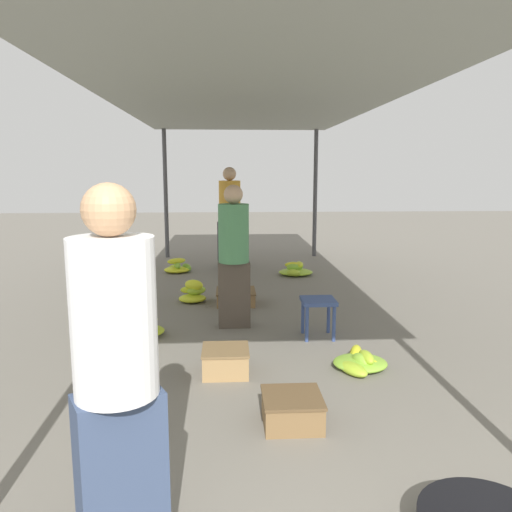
{
  "coord_description": "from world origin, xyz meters",
  "views": [
    {
      "loc": [
        -0.27,
        -1.27,
        1.67
      ],
      "look_at": [
        0.0,
        3.46,
        0.88
      ],
      "focal_mm": 35.0,
      "sensor_mm": 36.0,
      "label": 1
    }
  ],
  "objects_px": {
    "banana_pile_left_0": "(142,326)",
    "shopper_walking_mid": "(234,254)",
    "banana_pile_left_1": "(193,293)",
    "banana_pile_right_0": "(360,362)",
    "shopper_walking_far": "(230,216)",
    "vendor_foreground": "(117,373)",
    "crate_far": "(226,361)",
    "crate_near": "(292,410)",
    "banana_pile_right_1": "(296,270)",
    "banana_pile_left_2": "(178,267)",
    "stool": "(318,306)",
    "crate_mid": "(236,297)"
  },
  "relations": [
    {
      "from": "vendor_foreground",
      "to": "crate_far",
      "type": "bearing_deg",
      "value": 77.69
    },
    {
      "from": "banana_pile_left_2",
      "to": "crate_far",
      "type": "bearing_deg",
      "value": -79.27
    },
    {
      "from": "vendor_foreground",
      "to": "banana_pile_right_0",
      "type": "xyz_separation_m",
      "value": [
        1.59,
        2.04,
        -0.79
      ]
    },
    {
      "from": "banana_pile_right_1",
      "to": "shopper_walking_mid",
      "type": "distance_m",
      "value": 3.01
    },
    {
      "from": "banana_pile_right_1",
      "to": "banana_pile_left_0",
      "type": "bearing_deg",
      "value": -123.9
    },
    {
      "from": "banana_pile_left_0",
      "to": "banana_pile_left_1",
      "type": "xyz_separation_m",
      "value": [
        0.44,
        1.36,
        0.01
      ]
    },
    {
      "from": "banana_pile_left_1",
      "to": "shopper_walking_far",
      "type": "height_order",
      "value": "shopper_walking_far"
    },
    {
      "from": "banana_pile_left_1",
      "to": "stool",
      "type": "bearing_deg",
      "value": -47.83
    },
    {
      "from": "banana_pile_left_1",
      "to": "crate_mid",
      "type": "distance_m",
      "value": 0.57
    },
    {
      "from": "crate_mid",
      "to": "stool",
      "type": "bearing_deg",
      "value": -59.16
    },
    {
      "from": "shopper_walking_mid",
      "to": "shopper_walking_far",
      "type": "bearing_deg",
      "value": 90.4
    },
    {
      "from": "banana_pile_left_1",
      "to": "shopper_walking_mid",
      "type": "height_order",
      "value": "shopper_walking_mid"
    },
    {
      "from": "vendor_foreground",
      "to": "banana_pile_right_0",
      "type": "bearing_deg",
      "value": 52.03
    },
    {
      "from": "banana_pile_left_1",
      "to": "crate_near",
      "type": "bearing_deg",
      "value": -75.02
    },
    {
      "from": "banana_pile_left_1",
      "to": "shopper_walking_far",
      "type": "relative_size",
      "value": 0.25
    },
    {
      "from": "banana_pile_left_0",
      "to": "crate_near",
      "type": "bearing_deg",
      "value": -55.62
    },
    {
      "from": "banana_pile_left_2",
      "to": "shopper_walking_far",
      "type": "relative_size",
      "value": 0.28
    },
    {
      "from": "vendor_foreground",
      "to": "banana_pile_left_2",
      "type": "bearing_deg",
      "value": 93.49
    },
    {
      "from": "stool",
      "to": "crate_far",
      "type": "xyz_separation_m",
      "value": [
        -0.94,
        -0.88,
        -0.22
      ]
    },
    {
      "from": "vendor_foreground",
      "to": "banana_pile_left_1",
      "type": "xyz_separation_m",
      "value": [
        0.01,
        4.4,
        -0.73
      ]
    },
    {
      "from": "vendor_foreground",
      "to": "crate_far",
      "type": "xyz_separation_m",
      "value": [
        0.44,
        2.0,
        -0.74
      ]
    },
    {
      "from": "banana_pile_left_1",
      "to": "banana_pile_right_0",
      "type": "height_order",
      "value": "banana_pile_left_1"
    },
    {
      "from": "banana_pile_left_0",
      "to": "banana_pile_right_1",
      "type": "xyz_separation_m",
      "value": [
        2.01,
        2.99,
        -0.02
      ]
    },
    {
      "from": "vendor_foreground",
      "to": "crate_far",
      "type": "relative_size",
      "value": 4.17
    },
    {
      "from": "banana_pile_right_1",
      "to": "shopper_walking_far",
      "type": "bearing_deg",
      "value": 147.58
    },
    {
      "from": "banana_pile_left_1",
      "to": "shopper_walking_far",
      "type": "distance_m",
      "value": 2.49
    },
    {
      "from": "crate_near",
      "to": "banana_pile_left_2",
      "type": "bearing_deg",
      "value": 103.65
    },
    {
      "from": "crate_near",
      "to": "banana_pile_left_1",
      "type": "bearing_deg",
      "value": 104.98
    },
    {
      "from": "vendor_foreground",
      "to": "crate_near",
      "type": "distance_m",
      "value": 1.61
    },
    {
      "from": "shopper_walking_mid",
      "to": "shopper_walking_far",
      "type": "xyz_separation_m",
      "value": [
        -0.02,
        3.41,
        0.11
      ]
    },
    {
      "from": "banana_pile_right_0",
      "to": "shopper_walking_far",
      "type": "height_order",
      "value": "shopper_walking_far"
    },
    {
      "from": "shopper_walking_far",
      "to": "banana_pile_left_2",
      "type": "bearing_deg",
      "value": -158.35
    },
    {
      "from": "banana_pile_right_1",
      "to": "crate_mid",
      "type": "height_order",
      "value": "banana_pile_right_1"
    },
    {
      "from": "vendor_foreground",
      "to": "crate_near",
      "type": "xyz_separation_m",
      "value": [
        0.89,
        1.12,
        -0.75
      ]
    },
    {
      "from": "crate_near",
      "to": "shopper_walking_mid",
      "type": "height_order",
      "value": "shopper_walking_mid"
    },
    {
      "from": "banana_pile_right_0",
      "to": "crate_near",
      "type": "distance_m",
      "value": 1.16
    },
    {
      "from": "crate_near",
      "to": "shopper_walking_mid",
      "type": "bearing_deg",
      "value": 99.27
    },
    {
      "from": "crate_near",
      "to": "shopper_walking_far",
      "type": "distance_m",
      "value": 5.67
    },
    {
      "from": "banana_pile_left_2",
      "to": "banana_pile_right_0",
      "type": "xyz_separation_m",
      "value": [
        1.98,
        -4.32,
        -0.02
      ]
    },
    {
      "from": "crate_mid",
      "to": "banana_pile_left_1",
      "type": "bearing_deg",
      "value": 165.31
    },
    {
      "from": "crate_mid",
      "to": "banana_pile_left_0",
      "type": "bearing_deg",
      "value": -129.14
    },
    {
      "from": "banana_pile_left_0",
      "to": "shopper_walking_mid",
      "type": "xyz_separation_m",
      "value": [
        0.96,
        0.27,
        0.7
      ]
    },
    {
      "from": "banana_pile_right_0",
      "to": "banana_pile_right_1",
      "type": "distance_m",
      "value": 3.99
    },
    {
      "from": "banana_pile_right_0",
      "to": "crate_far",
      "type": "distance_m",
      "value": 1.15
    },
    {
      "from": "banana_pile_right_0",
      "to": "crate_far",
      "type": "bearing_deg",
      "value": -178.33
    },
    {
      "from": "banana_pile_left_1",
      "to": "banana_pile_left_2",
      "type": "distance_m",
      "value": 2.0
    },
    {
      "from": "banana_pile_right_1",
      "to": "crate_far",
      "type": "distance_m",
      "value": 4.18
    },
    {
      "from": "vendor_foreground",
      "to": "shopper_walking_far",
      "type": "distance_m",
      "value": 6.73
    },
    {
      "from": "crate_mid",
      "to": "crate_far",
      "type": "height_order",
      "value": "crate_far"
    },
    {
      "from": "banana_pile_left_0",
      "to": "shopper_walking_far",
      "type": "relative_size",
      "value": 0.31
    }
  ]
}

